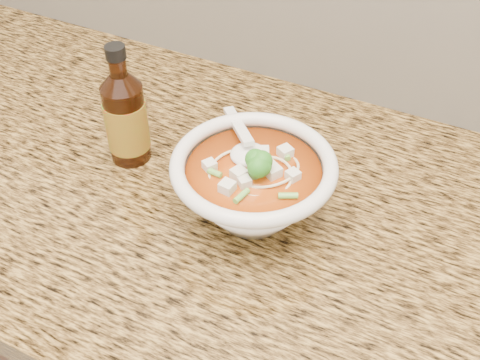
% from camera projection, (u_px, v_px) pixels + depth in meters
% --- Properties ---
extents(counter_slab, '(4.00, 0.68, 0.04)m').
position_uv_depth(counter_slab, '(312.00, 230.00, 0.85)').
color(counter_slab, '#A67F3C').
rests_on(counter_slab, cabinet).
extents(soup_bowl, '(0.22, 0.22, 0.12)m').
position_uv_depth(soup_bowl, '(253.00, 187.00, 0.81)').
color(soup_bowl, white).
rests_on(soup_bowl, counter_slab).
extents(hot_sauce_bottle, '(0.07, 0.07, 0.19)m').
position_uv_depth(hot_sauce_bottle, '(126.00, 118.00, 0.89)').
color(hot_sauce_bottle, '#351607').
rests_on(hot_sauce_bottle, counter_slab).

